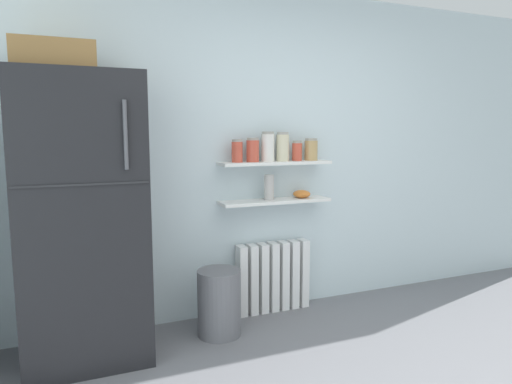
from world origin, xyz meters
The scene contains 14 objects.
back_wall centered at (0.00, 2.05, 1.30)m, with size 7.04×0.10×2.60m, color silver.
refrigerator centered at (-1.47, 1.68, 0.96)m, with size 0.76×0.68×2.01m.
radiator centered at (-0.01, 1.92, 0.29)m, with size 0.62×0.12×0.57m.
wall_shelf_lower centered at (-0.01, 1.89, 0.93)m, with size 0.92×0.22×0.03m, color white.
wall_shelf_upper centered at (-0.01, 1.89, 1.23)m, with size 0.92×0.22×0.03m, color white.
storage_jar_0 centered at (-0.33, 1.89, 1.33)m, with size 0.09×0.09×0.18m.
storage_jar_1 centered at (-0.21, 1.89, 1.34)m, with size 0.10×0.10×0.19m.
storage_jar_2 centered at (-0.08, 1.89, 1.36)m, with size 0.10×0.10×0.24m.
storage_jar_3 centered at (0.05, 1.89, 1.36)m, with size 0.10×0.10×0.23m.
storage_jar_4 centered at (0.18, 1.89, 1.33)m, with size 0.08×0.08×0.16m.
storage_jar_5 centered at (0.31, 1.89, 1.34)m, with size 0.11×0.11×0.18m.
vase centered at (-0.06, 1.89, 1.04)m, with size 0.08×0.08×0.20m, color #B2ADA8.
shelf_bowl centered at (0.23, 1.89, 0.97)m, with size 0.14×0.14×0.06m, color orange.
trash_bin centered at (-0.57, 1.65, 0.24)m, with size 0.32×0.32×0.49m, color slate.
Camera 1 is at (-1.55, -1.41, 1.48)m, focal length 32.09 mm.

